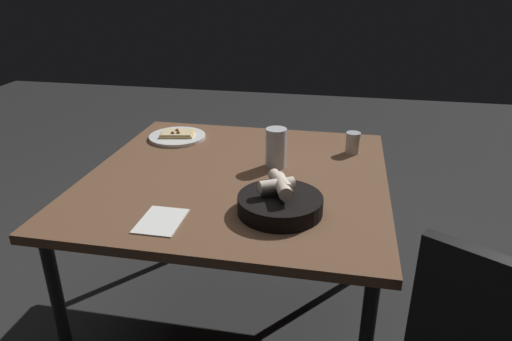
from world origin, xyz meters
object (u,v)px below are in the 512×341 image
beer_glass (276,150)px  pepper_shaker (353,144)px  bread_basket (280,202)px  pizza_plate (177,136)px  dining_table (237,189)px

beer_glass → pepper_shaker: beer_glass is taller
bread_basket → pepper_shaker: (0.53, -0.21, 0.00)m
pizza_plate → pepper_shaker: bearing=-92.4°
bread_basket → pepper_shaker: bread_basket is taller
bread_basket → beer_glass: beer_glass is taller
dining_table → beer_glass: (0.09, -0.12, 0.13)m
pepper_shaker → bread_basket: bearing=158.4°
pizza_plate → beer_glass: bearing=-115.6°
dining_table → pepper_shaker: (0.28, -0.40, 0.10)m
pizza_plate → beer_glass: (-0.22, -0.46, 0.06)m
beer_glass → bread_basket: bearing=-169.0°
pizza_plate → bread_basket: bearing=-136.8°
dining_table → pizza_plate: size_ratio=4.35×
bread_basket → beer_glass: (0.34, 0.07, 0.03)m
dining_table → pizza_plate: pizza_plate is taller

